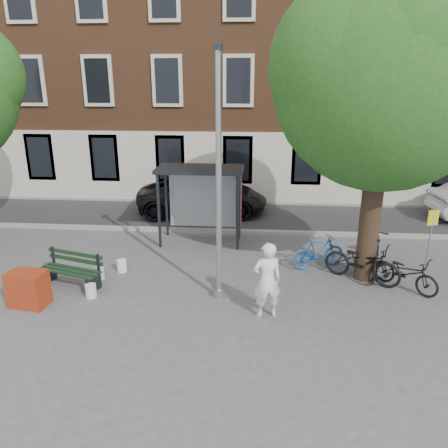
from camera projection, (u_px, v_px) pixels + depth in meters
name	position (u px, v px, depth m)	size (l,w,h in m)	color
ground	(219.00, 297.00, 11.33)	(90.00, 90.00, 0.00)	#4C4C4F
road	(235.00, 216.00, 17.95)	(40.00, 4.00, 0.01)	#28282B
curb_near	(232.00, 231.00, 16.04)	(40.00, 0.25, 0.12)	gray
curb_far	(237.00, 202.00, 19.82)	(40.00, 0.25, 0.12)	gray
building_row	(243.00, 44.00, 21.40)	(30.00, 8.00, 14.00)	brown
lamppost	(219.00, 193.00, 10.45)	(0.28, 0.35, 6.11)	#9EA0A3
tree_right	(389.00, 69.00, 10.55)	(5.76, 5.60, 8.20)	black
bus_shelter	(212.00, 188.00, 14.65)	(2.85, 1.45, 2.62)	#1E2328
painter	(267.00, 280.00, 10.16)	(0.68, 0.45, 1.87)	white
bench	(71.00, 272.00, 11.85)	(1.86, 1.05, 0.91)	#1E2328
bike_a	(362.00, 262.00, 12.09)	(0.75, 2.14, 1.12)	black
bike_b	(318.00, 252.00, 12.97)	(0.48, 1.68, 1.01)	#1C519B
bike_c	(406.00, 273.00, 11.64)	(0.63, 1.82, 0.96)	black
bike_d	(376.00, 255.00, 12.43)	(0.58, 2.06, 1.24)	black
car_dark	(203.00, 196.00, 18.15)	(2.46, 5.33, 1.48)	black
red_stand	(28.00, 289.00, 10.81)	(0.90, 0.60, 0.90)	maroon
bucket_a	(91.00, 291.00, 11.30)	(0.28, 0.28, 0.36)	silver
bucket_b	(99.00, 273.00, 12.32)	(0.28, 0.28, 0.36)	silver
bucket_c	(122.00, 266.00, 12.80)	(0.28, 0.28, 0.36)	white
notice_sign	(431.00, 228.00, 12.24)	(0.33, 0.12, 1.94)	#9EA0A3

